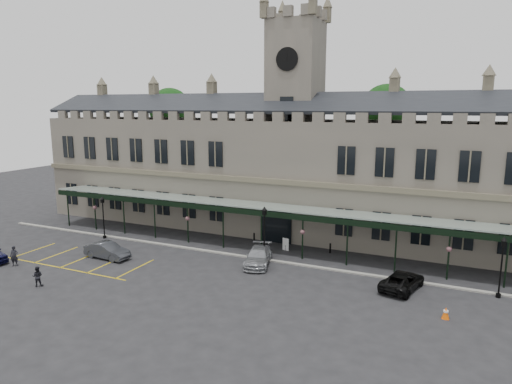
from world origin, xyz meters
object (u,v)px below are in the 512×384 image
at_px(station_building, 294,172).
at_px(traffic_cone, 446,313).
at_px(car_left_b, 107,250).
at_px(person_b, 37,276).
at_px(sign_board, 286,244).
at_px(lamp_post_mid, 264,229).
at_px(clock_tower, 295,109).
at_px(lamp_post_left, 103,214).
at_px(lamp_post_right, 502,262).
at_px(person_a, 14,256).
at_px(car_taxi, 258,256).
at_px(car_van, 402,281).

relative_size(station_building, traffic_cone, 76.88).
height_order(car_left_b, person_b, person_b).
xyz_separation_m(car_left_b, person_b, (-0.26, -7.22, 0.06)).
bearing_deg(sign_board, lamp_post_mid, -82.92).
height_order(lamp_post_mid, sign_board, lamp_post_mid).
xyz_separation_m(station_building, clock_tower, (0.00, 0.09, 6.64)).
relative_size(lamp_post_left, lamp_post_right, 0.98).
relative_size(traffic_cone, car_left_b, 0.18).
distance_m(station_building, clock_tower, 6.64).
height_order(lamp_post_left, person_a, lamp_post_left).
bearing_deg(station_building, person_b, -118.17).
height_order(car_taxi, car_van, car_taxi).
distance_m(traffic_cone, person_b, 29.30).
relative_size(sign_board, car_left_b, 0.27).
bearing_deg(car_van, lamp_post_right, -155.02).
distance_m(traffic_cone, sign_board, 16.98).
bearing_deg(sign_board, traffic_cone, -15.89).
height_order(station_building, clock_tower, clock_tower).
relative_size(clock_tower, lamp_post_right, 5.50).
xyz_separation_m(lamp_post_left, sign_board, (18.52, 3.94, -2.04)).
height_order(lamp_post_mid, lamp_post_right, lamp_post_mid).
distance_m(lamp_post_right, car_taxi, 18.61).
bearing_deg(lamp_post_left, car_taxi, -2.26).
bearing_deg(car_taxi, car_left_b, -177.38).
distance_m(clock_tower, person_a, 29.92).
bearing_deg(car_left_b, lamp_post_mid, -66.08).
height_order(clock_tower, car_left_b, clock_tower).
relative_size(lamp_post_mid, person_a, 2.83).
bearing_deg(person_a, car_van, -15.07).
relative_size(traffic_cone, person_b, 0.50).
distance_m(lamp_post_left, traffic_cone, 33.38).
height_order(sign_board, car_van, car_van).
xyz_separation_m(car_taxi, person_a, (-18.86, -8.92, 0.16)).
xyz_separation_m(clock_tower, lamp_post_right, (19.49, -10.99, -10.44)).
distance_m(clock_tower, person_b, 28.89).
bearing_deg(person_b, person_a, -56.40).
xyz_separation_m(station_building, lamp_post_right, (19.49, -10.90, -3.79)).
xyz_separation_m(car_taxi, car_van, (12.00, -0.52, -0.07)).
height_order(station_building, car_van, station_building).
height_order(lamp_post_mid, person_a, lamp_post_mid).
height_order(sign_board, person_b, person_b).
distance_m(station_building, traffic_cone, 23.56).
relative_size(lamp_post_right, car_left_b, 1.03).
xyz_separation_m(lamp_post_left, lamp_post_mid, (17.93, 0.21, 0.32)).
bearing_deg(station_building, sign_board, -75.80).
bearing_deg(lamp_post_left, lamp_post_right, 0.08).
distance_m(clock_tower, sign_board, 14.51).
xyz_separation_m(traffic_cone, car_left_b, (-28.20, 0.27, 0.34)).
height_order(lamp_post_right, car_van, lamp_post_right).
relative_size(lamp_post_right, sign_board, 3.81).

